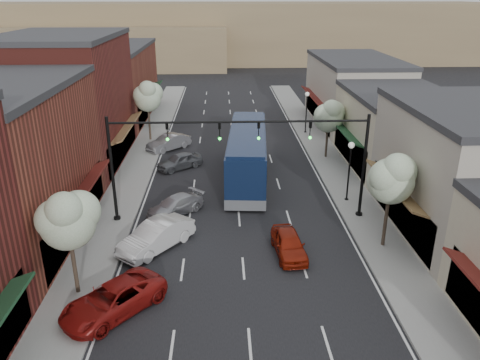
{
  "coord_description": "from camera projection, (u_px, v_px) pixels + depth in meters",
  "views": [
    {
      "loc": [
        -1.04,
        -19.77,
        13.9
      ],
      "look_at": [
        0.11,
        9.43,
        2.2
      ],
      "focal_mm": 35.0,
      "sensor_mm": 36.0,
      "label": 1
    }
  ],
  "objects": [
    {
      "name": "ground",
      "position": [
        245.0,
        290.0,
        23.54
      ],
      "size": [
        160.0,
        160.0,
        0.0
      ],
      "primitive_type": "plane",
      "color": "black",
      "rests_on": "ground"
    },
    {
      "name": "sidewalk_left",
      "position": [
        138.0,
        165.0,
        40.37
      ],
      "size": [
        2.8,
        73.0,
        0.15
      ],
      "primitive_type": "cube",
      "color": "gray",
      "rests_on": "ground"
    },
    {
      "name": "sidewalk_right",
      "position": [
        330.0,
        163.0,
        40.98
      ],
      "size": [
        2.8,
        73.0,
        0.15
      ],
      "primitive_type": "cube",
      "color": "gray",
      "rests_on": "ground"
    },
    {
      "name": "curb_left",
      "position": [
        154.0,
        165.0,
        40.42
      ],
      "size": [
        0.25,
        73.0,
        0.17
      ],
      "primitive_type": "cube",
      "color": "gray",
      "rests_on": "ground"
    },
    {
      "name": "curb_right",
      "position": [
        314.0,
        163.0,
        40.93
      ],
      "size": [
        0.25,
        73.0,
        0.17
      ],
      "primitive_type": "cube",
      "color": "gray",
      "rests_on": "ground"
    },
    {
      "name": "bldg_left_midfar",
      "position": [
        66.0,
        101.0,
        39.57
      ],
      "size": [
        10.14,
        14.1,
        10.9
      ],
      "color": "maroon",
      "rests_on": "ground"
    },
    {
      "name": "bldg_left_far",
      "position": [
        109.0,
        82.0,
        54.87
      ],
      "size": [
        10.14,
        18.1,
        8.4
      ],
      "color": "brown",
      "rests_on": "ground"
    },
    {
      "name": "bldg_right_midnear",
      "position": [
        468.0,
        172.0,
        28.16
      ],
      "size": [
        9.14,
        12.1,
        7.9
      ],
      "color": "#A1998A",
      "rests_on": "ground"
    },
    {
      "name": "bldg_right_midfar",
      "position": [
        396.0,
        130.0,
        39.56
      ],
      "size": [
        9.14,
        12.1,
        6.4
      ],
      "color": "#C1B99A",
      "rests_on": "ground"
    },
    {
      "name": "bldg_right_far",
      "position": [
        353.0,
        91.0,
        52.37
      ],
      "size": [
        9.14,
        16.1,
        7.4
      ],
      "color": "#A1998A",
      "rests_on": "ground"
    },
    {
      "name": "hill_far",
      "position": [
        225.0,
        31.0,
        104.8
      ],
      "size": [
        120.0,
        30.0,
        12.0
      ],
      "primitive_type": "cube",
      "color": "#7A6647",
      "rests_on": "ground"
    },
    {
      "name": "hill_near",
      "position": [
        101.0,
        46.0,
        93.5
      ],
      "size": [
        50.0,
        20.0,
        8.0
      ],
      "primitive_type": "cube",
      "color": "#7A6647",
      "rests_on": "ground"
    },
    {
      "name": "signal_mast_right",
      "position": [
        328.0,
        152.0,
        29.45
      ],
      "size": [
        8.22,
        0.46,
        7.0
      ],
      "color": "black",
      "rests_on": "ground"
    },
    {
      "name": "signal_mast_left",
      "position": [
        149.0,
        154.0,
        29.04
      ],
      "size": [
        8.22,
        0.46,
        7.0
      ],
      "color": "black",
      "rests_on": "ground"
    },
    {
      "name": "tree_right_near",
      "position": [
        392.0,
        177.0,
        25.85
      ],
      "size": [
        2.85,
        2.65,
        5.95
      ],
      "color": "#47382B",
      "rests_on": "ground"
    },
    {
      "name": "tree_right_far",
      "position": [
        329.0,
        115.0,
        40.86
      ],
      "size": [
        2.85,
        2.65,
        5.43
      ],
      "color": "#47382B",
      "rests_on": "ground"
    },
    {
      "name": "tree_left_near",
      "position": [
        68.0,
        218.0,
        21.62
      ],
      "size": [
        2.85,
        2.65,
        5.69
      ],
      "color": "#47382B",
      "rests_on": "ground"
    },
    {
      "name": "tree_left_far",
      "position": [
        148.0,
        96.0,
        45.6
      ],
      "size": [
        2.85,
        2.65,
        6.13
      ],
      "color": "#47382B",
      "rests_on": "ground"
    },
    {
      "name": "lamp_post_near",
      "position": [
        350.0,
        162.0,
        32.45
      ],
      "size": [
        0.44,
        0.44,
        4.44
      ],
      "color": "black",
      "rests_on": "ground"
    },
    {
      "name": "lamp_post_far",
      "position": [
        307.0,
        106.0,
        48.68
      ],
      "size": [
        0.44,
        0.44,
        4.44
      ],
      "color": "black",
      "rests_on": "ground"
    },
    {
      "name": "coach_bus",
      "position": [
        247.0,
        154.0,
        36.95
      ],
      "size": [
        3.82,
        13.2,
        3.98
      ],
      "rotation": [
        0.0,
        0.0,
        -0.08
      ],
      "color": "#0E1B39",
      "rests_on": "ground"
    },
    {
      "name": "red_hatchback",
      "position": [
        289.0,
        244.0,
        26.52
      ],
      "size": [
        1.93,
        4.1,
        1.36
      ],
      "primitive_type": "imported",
      "rotation": [
        0.0,
        0.0,
        0.08
      ],
      "color": "maroon",
      "rests_on": "ground"
    },
    {
      "name": "parked_car_a",
      "position": [
        113.0,
        299.0,
        21.65
      ],
      "size": [
        5.13,
        5.35,
        1.41
      ],
      "primitive_type": "imported",
      "rotation": [
        0.0,
        0.0,
        -0.73
      ],
      "color": "maroon",
      "rests_on": "ground"
    },
    {
      "name": "parked_car_b",
      "position": [
        156.0,
        236.0,
        27.08
      ],
      "size": [
        4.45,
        4.95,
        1.63
      ],
      "primitive_type": "imported",
      "rotation": [
        0.0,
        0.0,
        -0.68
      ],
      "color": "silver",
      "rests_on": "ground"
    },
    {
      "name": "parked_car_c",
      "position": [
        175.0,
        206.0,
        31.42
      ],
      "size": [
        4.24,
        4.22,
        1.23
      ],
      "primitive_type": "imported",
      "rotation": [
        0.0,
        0.0,
        -0.79
      ],
      "color": "#A0A0A5",
      "rests_on": "ground"
    },
    {
      "name": "parked_car_d",
      "position": [
        180.0,
        161.0,
        39.62
      ],
      "size": [
        4.17,
        3.65,
        1.36
      ],
      "primitive_type": "imported",
      "rotation": [
        0.0,
        0.0,
        -0.94
      ],
      "color": "#525559",
      "rests_on": "ground"
    },
    {
      "name": "parked_car_e",
      "position": [
        169.0,
        142.0,
        44.39
      ],
      "size": [
        4.23,
        4.17,
        1.45
      ],
      "primitive_type": "imported",
      "rotation": [
        0.0,
        0.0,
        -0.8
      ],
      "color": "#949499",
      "rests_on": "ground"
    }
  ]
}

